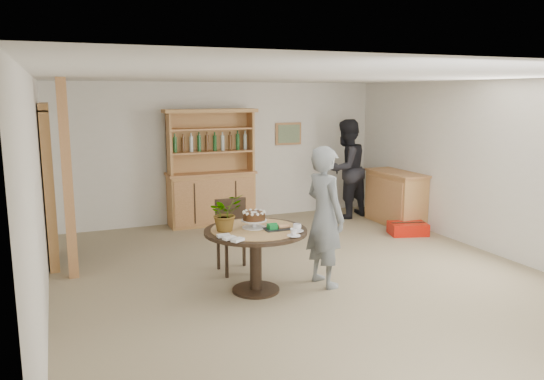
{
  "coord_description": "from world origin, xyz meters",
  "views": [
    {
      "loc": [
        -2.82,
        -5.72,
        2.31
      ],
      "look_at": [
        -0.2,
        0.64,
        1.05
      ],
      "focal_mm": 35.0,
      "sensor_mm": 36.0,
      "label": 1
    }
  ],
  "objects_px": {
    "hutch": "(211,186)",
    "dining_chair": "(233,231)",
    "dining_table": "(256,242)",
    "red_suitcase": "(408,229)",
    "sideboard": "(396,198)",
    "teen_boy": "(325,217)",
    "adult_person": "(346,169)"
  },
  "relations": [
    {
      "from": "sideboard",
      "to": "teen_boy",
      "type": "relative_size",
      "value": 0.74
    },
    {
      "from": "teen_boy",
      "to": "adult_person",
      "type": "xyz_separation_m",
      "value": [
        2.05,
        3.02,
        0.07
      ]
    },
    {
      "from": "adult_person",
      "to": "red_suitcase",
      "type": "xyz_separation_m",
      "value": [
        0.33,
        -1.5,
        -0.82
      ]
    },
    {
      "from": "teen_boy",
      "to": "adult_person",
      "type": "height_order",
      "value": "adult_person"
    },
    {
      "from": "red_suitcase",
      "to": "adult_person",
      "type": "bearing_deg",
      "value": 118.71
    },
    {
      "from": "dining_chair",
      "to": "red_suitcase",
      "type": "height_order",
      "value": "dining_chair"
    },
    {
      "from": "sideboard",
      "to": "dining_chair",
      "type": "bearing_deg",
      "value": -159.41
    },
    {
      "from": "hutch",
      "to": "dining_table",
      "type": "distance_m",
      "value": 3.4
    },
    {
      "from": "dining_table",
      "to": "dining_chair",
      "type": "xyz_separation_m",
      "value": [
        -0.0,
        0.83,
        -0.07
      ]
    },
    {
      "from": "sideboard",
      "to": "teen_boy",
      "type": "xyz_separation_m",
      "value": [
        -2.61,
        -2.23,
        0.38
      ]
    },
    {
      "from": "dining_chair",
      "to": "adult_person",
      "type": "xyz_separation_m",
      "value": [
        2.9,
        2.09,
        0.38
      ]
    },
    {
      "from": "dining_chair",
      "to": "teen_boy",
      "type": "height_order",
      "value": "teen_boy"
    },
    {
      "from": "adult_person",
      "to": "sideboard",
      "type": "bearing_deg",
      "value": 105.63
    },
    {
      "from": "teen_boy",
      "to": "red_suitcase",
      "type": "height_order",
      "value": "teen_boy"
    },
    {
      "from": "hutch",
      "to": "dining_chair",
      "type": "distance_m",
      "value": 2.58
    },
    {
      "from": "sideboard",
      "to": "adult_person",
      "type": "xyz_separation_m",
      "value": [
        -0.57,
        0.79,
        0.45
      ]
    },
    {
      "from": "dining_table",
      "to": "red_suitcase",
      "type": "xyz_separation_m",
      "value": [
        3.22,
        1.42,
        -0.5
      ]
    },
    {
      "from": "hutch",
      "to": "dining_chair",
      "type": "height_order",
      "value": "hutch"
    },
    {
      "from": "hutch",
      "to": "adult_person",
      "type": "xyz_separation_m",
      "value": [
        2.47,
        -0.45,
        0.23
      ]
    },
    {
      "from": "adult_person",
      "to": "dining_table",
      "type": "bearing_deg",
      "value": 25.32
    },
    {
      "from": "red_suitcase",
      "to": "hutch",
      "type": "bearing_deg",
      "value": 161.6
    },
    {
      "from": "adult_person",
      "to": "red_suitcase",
      "type": "height_order",
      "value": "adult_person"
    },
    {
      "from": "hutch",
      "to": "sideboard",
      "type": "bearing_deg",
      "value": -22.21
    },
    {
      "from": "sideboard",
      "to": "teen_boy",
      "type": "height_order",
      "value": "teen_boy"
    },
    {
      "from": "dining_table",
      "to": "adult_person",
      "type": "bearing_deg",
      "value": 45.24
    },
    {
      "from": "dining_table",
      "to": "dining_chair",
      "type": "relative_size",
      "value": 1.27
    },
    {
      "from": "teen_boy",
      "to": "red_suitcase",
      "type": "relative_size",
      "value": 2.47
    },
    {
      "from": "hutch",
      "to": "dining_table",
      "type": "relative_size",
      "value": 1.7
    },
    {
      "from": "hutch",
      "to": "adult_person",
      "type": "relative_size",
      "value": 1.11
    },
    {
      "from": "dining_chair",
      "to": "teen_boy",
      "type": "xyz_separation_m",
      "value": [
        0.85,
        -0.93,
        0.32
      ]
    },
    {
      "from": "dining_chair",
      "to": "adult_person",
      "type": "height_order",
      "value": "adult_person"
    },
    {
      "from": "dining_chair",
      "to": "red_suitcase",
      "type": "xyz_separation_m",
      "value": [
        3.22,
        0.59,
        -0.43
      ]
    }
  ]
}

